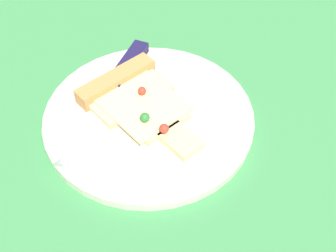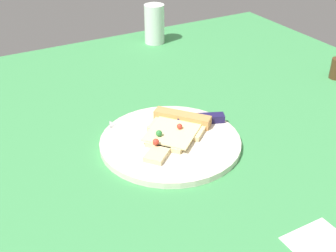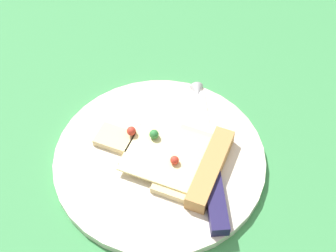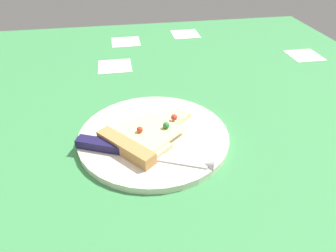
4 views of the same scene
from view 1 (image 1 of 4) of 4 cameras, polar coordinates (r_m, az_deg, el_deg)
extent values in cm
cube|color=#3D8C4C|center=(62.74, 1.20, 1.18)|extent=(135.85, 135.85, 3.00)
cylinder|color=silver|center=(59.80, -2.45, 1.08)|extent=(27.89, 27.89, 1.25)
cube|color=beige|center=(61.24, -4.89, 3.86)|extent=(12.30, 11.64, 1.00)
cube|color=beige|center=(58.18, -1.54, 1.01)|extent=(9.12, 8.90, 1.00)
cube|color=beige|center=(55.73, 1.80, -1.83)|extent=(6.09, 6.30, 1.00)
cube|color=#F2E099|center=(59.06, -3.13, 2.78)|extent=(13.46, 13.57, 0.30)
cube|color=tan|center=(62.64, -6.62, 5.68)|extent=(10.90, 9.65, 2.20)
sphere|color=red|center=(59.83, -3.33, 4.48)|extent=(1.13, 1.13, 1.13)
sphere|color=red|center=(55.08, -0.49, -0.33)|extent=(1.24, 1.24, 1.24)
sphere|color=#2D7A38|center=(56.38, -2.96, 1.10)|extent=(1.26, 1.26, 1.26)
cube|color=silver|center=(58.54, -10.07, -0.09)|extent=(6.65, 11.79, 0.30)
cone|color=silver|center=(55.54, -13.02, -4.41)|extent=(2.64, 2.64, 2.00)
cube|color=#1E1947|center=(65.35, -5.11, 7.65)|extent=(6.03, 10.04, 1.60)
camera|label=2|loc=(0.63, 89.27, 6.50)|focal=47.72mm
camera|label=3|loc=(0.77, 18.15, 55.44)|focal=54.08mm
camera|label=4|loc=(0.66, -53.37, 23.96)|focal=33.12mm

